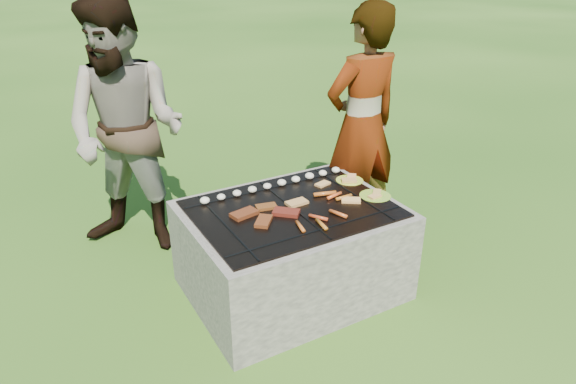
% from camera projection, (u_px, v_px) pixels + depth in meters
% --- Properties ---
extents(lawn, '(60.00, 60.00, 0.00)m').
position_uv_depth(lawn, '(292.00, 288.00, 3.46)').
color(lawn, '#214912').
rests_on(lawn, ground).
extents(fire_pit, '(1.30, 1.00, 0.62)m').
position_uv_depth(fire_pit, '(292.00, 253.00, 3.34)').
color(fire_pit, gray).
rests_on(fire_pit, ground).
extents(mushrooms, '(1.06, 0.06, 0.04)m').
position_uv_depth(mushrooms, '(276.00, 184.00, 3.46)').
color(mushrooms, '#EEEACA').
rests_on(mushrooms, fire_pit).
extents(pork_slabs, '(0.41, 0.29, 0.02)m').
position_uv_depth(pork_slabs, '(265.00, 214.00, 3.10)').
color(pork_slabs, brown).
rests_on(pork_slabs, fire_pit).
extents(sausages, '(0.52, 0.43, 0.03)m').
position_uv_depth(sausages, '(326.00, 207.00, 3.17)').
color(sausages, '#C46220').
rests_on(sausages, fire_pit).
extents(bread_on_grate, '(0.46, 0.41, 0.02)m').
position_uv_depth(bread_on_grate, '(320.00, 198.00, 3.30)').
color(bread_on_grate, tan).
rests_on(bread_on_grate, fire_pit).
extents(plate_far, '(0.23, 0.23, 0.03)m').
position_uv_depth(plate_far, '(350.00, 180.00, 3.57)').
color(plate_far, yellow).
rests_on(plate_far, fire_pit).
extents(plate_near, '(0.26, 0.26, 0.03)m').
position_uv_depth(plate_near, '(375.00, 196.00, 3.35)').
color(plate_near, gold).
rests_on(plate_near, fire_pit).
extents(cook, '(0.66, 0.45, 1.77)m').
position_uv_depth(cook, '(362.00, 125.00, 3.81)').
color(cook, '#A09285').
rests_on(cook, ground).
extents(bystander, '(1.12, 1.11, 1.83)m').
position_uv_depth(bystander, '(127.00, 131.00, 3.59)').
color(bystander, gray).
rests_on(bystander, ground).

